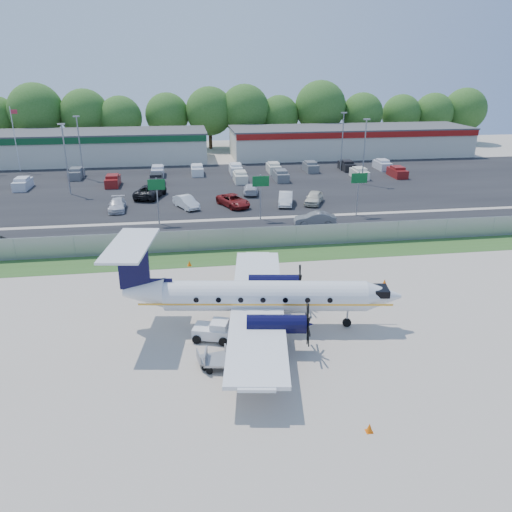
{
  "coord_description": "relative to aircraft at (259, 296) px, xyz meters",
  "views": [
    {
      "loc": [
        -5.19,
        -29.17,
        15.97
      ],
      "look_at": [
        0.0,
        6.0,
        2.3
      ],
      "focal_mm": 35.0,
      "sensor_mm": 36.0,
      "label": 1
    }
  ],
  "objects": [
    {
      "name": "light_pole_sw",
      "position": [
        -19.19,
        48.76,
        3.03
      ],
      "size": [
        0.9,
        0.35,
        9.09
      ],
      "color": "gray",
      "rests_on": "ground"
    },
    {
      "name": "cone_port_wing",
      "position": [
        3.57,
        -10.66,
        -1.98
      ],
      "size": [
        0.33,
        0.33,
        0.47
      ],
      "color": "#EA5D07",
      "rests_on": "ground"
    },
    {
      "name": "parking_lot",
      "position": [
        0.81,
        40.76,
        -2.19
      ],
      "size": [
        170.0,
        32.0,
        0.02
      ],
      "primitive_type": "cube",
      "color": "black",
      "rests_on": "ground"
    },
    {
      "name": "access_road",
      "position": [
        0.81,
        19.76,
        -2.19
      ],
      "size": [
        170.0,
        8.0,
        0.02
      ],
      "primitive_type": "cube",
      "color": "black",
      "rests_on": "ground"
    },
    {
      "name": "cone_starboard_wing",
      "position": [
        -4.25,
        11.21,
        -1.97
      ],
      "size": [
        0.35,
        0.35,
        0.49
      ],
      "color": "#EA5D07",
      "rests_on": "ground"
    },
    {
      "name": "parked_car_g",
      "position": [
        4.33,
        35.46,
        -2.2
      ],
      "size": [
        2.52,
        4.85,
        1.34
      ],
      "primitive_type": "imported",
      "rotation": [
        0.0,
        0.0,
        3.0
      ],
      "color": "silver",
      "rests_on": "ground"
    },
    {
      "name": "light_pole_se",
      "position": [
        20.81,
        48.76,
        3.03
      ],
      "size": [
        0.9,
        0.35,
        9.09
      ],
      "color": "gray",
      "rests_on": "ground"
    },
    {
      "name": "baggage_cart_near",
      "position": [
        -3.23,
        -3.98,
        -1.78
      ],
      "size": [
        1.89,
        1.32,
        0.91
      ],
      "color": "gray",
      "rests_on": "ground"
    },
    {
      "name": "road_car_mid",
      "position": [
        9.18,
        20.7,
        -2.2
      ],
      "size": [
        4.53,
        2.04,
        1.44
      ],
      "primitive_type": "imported",
      "rotation": [
        0.0,
        0.0,
        -1.69
      ],
      "color": "#595B5E",
      "rests_on": "ground"
    },
    {
      "name": "far_parking_rows",
      "position": [
        0.81,
        45.76,
        -2.2
      ],
      "size": [
        56.0,
        10.0,
        1.6
      ],
      "primitive_type": null,
      "color": "gray",
      "rests_on": "ground"
    },
    {
      "name": "perimeter_fence",
      "position": [
        0.81,
        14.76,
        -1.2
      ],
      "size": [
        120.0,
        0.06,
        1.99
      ],
      "color": "gray",
      "rests_on": "ground"
    },
    {
      "name": "pushback_tug",
      "position": [
        -2.98,
        -1.16,
        -1.6
      ],
      "size": [
        2.62,
        2.23,
        1.25
      ],
      "color": "silver",
      "rests_on": "ground"
    },
    {
      "name": "aircraft",
      "position": [
        0.0,
        0.0,
        0.0
      ],
      "size": [
        18.63,
        18.3,
        5.7
      ],
      "color": "silver",
      "rests_on": "ground"
    },
    {
      "name": "parked_car_b",
      "position": [
        -4.19,
        29.68,
        -2.2
      ],
      "size": [
        3.29,
        4.69,
        1.47
      ],
      "primitive_type": "imported",
      "rotation": [
        0.0,
        0.0,
        0.44
      ],
      "color": "silver",
      "rests_on": "ground"
    },
    {
      "name": "sign_mid",
      "position": [
        3.81,
        23.67,
        1.41
      ],
      "size": [
        1.8,
        0.26,
        5.0
      ],
      "color": "gray",
      "rests_on": "ground"
    },
    {
      "name": "light_pole_ne",
      "position": [
        20.81,
        38.76,
        3.03
      ],
      "size": [
        0.9,
        0.35,
        9.09
      ],
      "color": "gray",
      "rests_on": "ground"
    },
    {
      "name": "flagpole_east",
      "position": [
        -30.11,
        55.76,
        3.44
      ],
      "size": [
        1.06,
        0.12,
        10.0
      ],
      "color": "silver",
      "rests_on": "ground"
    },
    {
      "name": "building_west",
      "position": [
        -23.19,
        62.75,
        0.43
      ],
      "size": [
        46.4,
        12.4,
        5.24
      ],
      "color": "beige",
      "rests_on": "ground"
    },
    {
      "name": "parked_car_c",
      "position": [
        1.42,
        29.57,
        -2.2
      ],
      "size": [
        4.25,
        5.68,
        1.43
      ],
      "primitive_type": "imported",
      "rotation": [
        0.0,
        0.0,
        0.41
      ],
      "color": "maroon",
      "rests_on": "ground"
    },
    {
      "name": "parked_car_d",
      "position": [
        7.8,
        29.39,
        -2.2
      ],
      "size": [
        2.63,
        4.9,
        1.53
      ],
      "primitive_type": "imported",
      "rotation": [
        0.0,
        0.0,
        -0.23
      ],
      "color": "silver",
      "rests_on": "ground"
    },
    {
      "name": "building_east",
      "position": [
        26.81,
        62.75,
        0.43
      ],
      "size": [
        44.4,
        12.4,
        5.24
      ],
      "color": "beige",
      "rests_on": "ground"
    },
    {
      "name": "light_pole_nw",
      "position": [
        -19.19,
        38.76,
        3.03
      ],
      "size": [
        0.9,
        0.35,
        9.09
      ],
      "color": "gray",
      "rests_on": "ground"
    },
    {
      "name": "sign_left",
      "position": [
        -7.19,
        23.67,
        1.41
      ],
      "size": [
        1.8,
        0.26,
        5.0
      ],
      "color": "gray",
      "rests_on": "ground"
    },
    {
      "name": "baggage_cart_far",
      "position": [
        -2.68,
        -4.48,
        -1.69
      ],
      "size": [
        2.28,
        1.59,
        1.11
      ],
      "color": "gray",
      "rests_on": "ground"
    },
    {
      "name": "parked_car_e",
      "position": [
        11.31,
        29.34,
        -2.2
      ],
      "size": [
        3.53,
        4.85,
        1.54
      ],
      "primitive_type": "imported",
      "rotation": [
        0.0,
        0.0,
        -0.43
      ],
      "color": "beige",
      "rests_on": "ground"
    },
    {
      "name": "parked_car_a",
      "position": [
        -12.2,
        29.79,
        -2.2
      ],
      "size": [
        2.04,
        4.67,
        1.34
      ],
      "primitive_type": "imported",
      "rotation": [
        0.0,
        0.0,
        0.04
      ],
      "color": "silver",
      "rests_on": "ground"
    },
    {
      "name": "sign_right",
      "position": [
        14.81,
        23.67,
        1.41
      ],
      "size": [
        1.8,
        0.26,
        5.0
      ],
      "color": "gray",
      "rests_on": "ground"
    },
    {
      "name": "grass_verge",
      "position": [
        0.81,
        12.76,
        -2.19
      ],
      "size": [
        170.0,
        4.0,
        0.02
      ],
      "primitive_type": "cube",
      "color": "#2D561E",
      "rests_on": "ground"
    },
    {
      "name": "parked_car_f",
      "position": [
        -8.63,
        35.49,
        -2.2
      ],
      "size": [
        4.48,
        6.6,
        1.68
      ],
      "primitive_type": "imported",
      "rotation": [
        0.0,
        0.0,
        2.84
      ],
      "color": "black",
      "rests_on": "ground"
    },
    {
      "name": "cone_nose",
      "position": [
        10.66,
        5.1,
        -1.98
      ],
      "size": [
        0.33,
        0.33,
        0.47
      ],
      "color": "#EA5D07",
      "rests_on": "ground"
    },
    {
      "name": "ground",
      "position": [
        0.81,
        0.76,
        -2.2
      ],
      "size": [
        170.0,
        170.0,
        0.0
      ],
      "primitive_type": "plane",
      "color": "#B4A898",
      "rests_on": "ground"
    },
    {
      "name": "tree_line",
      "position": [
        0.81,
        74.76,
        -2.2
      ],
      "size": [
        112.0,
        6.0,
        14.0
      ],
      "primitive_type": null,
      "color": "#2B5B1A",
      "rests_on": "ground"
    }
  ]
}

